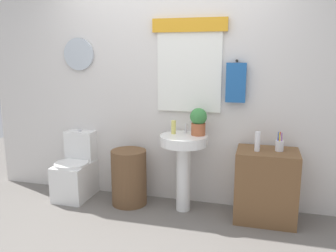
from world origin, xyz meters
TOP-DOWN VIEW (x-y plane):
  - ground_plane at (0.00, 0.00)m, footprint 8.00×8.00m
  - back_wall at (0.00, 1.15)m, footprint 4.40×0.18m
  - toilet at (-1.05, 0.88)m, footprint 0.38×0.51m
  - laundry_hamper at (-0.38, 0.85)m, footprint 0.39×0.39m
  - pedestal_sink at (0.23, 0.85)m, footprint 0.49×0.49m
  - faucet at (0.23, 0.97)m, footprint 0.03×0.03m
  - wooden_cabinet at (1.07, 0.85)m, footprint 0.59×0.44m
  - soap_bottle at (0.11, 0.90)m, footprint 0.05×0.05m
  - potted_plant at (0.37, 0.91)m, footprint 0.17×0.17m
  - lotion_bottle at (0.97, 0.81)m, footprint 0.05×0.05m
  - toothbrush_cup at (1.18, 0.87)m, footprint 0.08×0.08m

SIDE VIEW (x-z plane):
  - ground_plane at x=0.00m, z-range 0.00..0.00m
  - toilet at x=-1.05m, z-range -0.09..0.68m
  - laundry_hamper at x=-0.38m, z-range 0.00..0.61m
  - wooden_cabinet at x=1.07m, z-range 0.00..0.72m
  - pedestal_sink at x=0.23m, z-range 0.19..1.01m
  - toothbrush_cup at x=1.18m, z-range 0.68..0.86m
  - lotion_bottle at x=0.97m, z-range 0.72..0.91m
  - faucet at x=0.23m, z-range 0.82..0.92m
  - soap_bottle at x=0.11m, z-range 0.82..0.96m
  - potted_plant at x=0.37m, z-range 0.83..1.11m
  - back_wall at x=0.00m, z-range 0.01..2.61m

